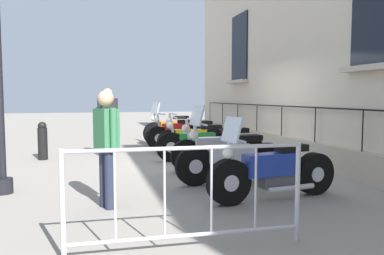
{
  "coord_description": "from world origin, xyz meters",
  "views": [
    {
      "loc": [
        2.74,
        8.57,
        1.51
      ],
      "look_at": [
        0.41,
        0.0,
        0.8
      ],
      "focal_mm": 35.45,
      "sensor_mm": 36.0,
      "label": 1
    }
  ],
  "objects_px": {
    "motorcycle_blue": "(273,172)",
    "pedestrian_standing": "(108,118)",
    "motorcycle_yellow": "(192,138)",
    "bollard": "(43,141)",
    "motorcycle_silver": "(219,150)",
    "motorcycle_green": "(198,143)",
    "motorcycle_white": "(232,158)",
    "motorcycle_red": "(177,134)",
    "pedestrian_walking": "(106,143)",
    "crowd_barrier": "(188,194)",
    "motorcycle_orange": "(172,130)"
  },
  "relations": [
    {
      "from": "motorcycle_blue",
      "to": "pedestrian_standing",
      "type": "relative_size",
      "value": 1.25
    },
    {
      "from": "motorcycle_yellow",
      "to": "bollard",
      "type": "bearing_deg",
      "value": -0.07
    },
    {
      "from": "motorcycle_silver",
      "to": "motorcycle_green",
      "type": "bearing_deg",
      "value": -85.33
    },
    {
      "from": "motorcycle_white",
      "to": "motorcycle_yellow",
      "type": "bearing_deg",
      "value": -93.77
    },
    {
      "from": "motorcycle_red",
      "to": "motorcycle_green",
      "type": "height_order",
      "value": "motorcycle_green"
    },
    {
      "from": "motorcycle_silver",
      "to": "pedestrian_walking",
      "type": "distance_m",
      "value": 3.24
    },
    {
      "from": "crowd_barrier",
      "to": "motorcycle_white",
      "type": "bearing_deg",
      "value": -119.17
    },
    {
      "from": "motorcycle_yellow",
      "to": "motorcycle_green",
      "type": "height_order",
      "value": "motorcycle_yellow"
    },
    {
      "from": "motorcycle_silver",
      "to": "motorcycle_blue",
      "type": "bearing_deg",
      "value": 90.03
    },
    {
      "from": "motorcycle_white",
      "to": "pedestrian_standing",
      "type": "height_order",
      "value": "pedestrian_standing"
    },
    {
      "from": "motorcycle_blue",
      "to": "pedestrian_walking",
      "type": "bearing_deg",
      "value": -5.42
    },
    {
      "from": "motorcycle_red",
      "to": "motorcycle_blue",
      "type": "bearing_deg",
      "value": 90.77
    },
    {
      "from": "motorcycle_green",
      "to": "motorcycle_white",
      "type": "relative_size",
      "value": 0.97
    },
    {
      "from": "bollard",
      "to": "motorcycle_yellow",
      "type": "bearing_deg",
      "value": 179.93
    },
    {
      "from": "motorcycle_green",
      "to": "motorcycle_orange",
      "type": "bearing_deg",
      "value": -92.01
    },
    {
      "from": "motorcycle_orange",
      "to": "crowd_barrier",
      "type": "xyz_separation_m",
      "value": [
        1.69,
        8.55,
        0.11
      ]
    },
    {
      "from": "motorcycle_orange",
      "to": "motorcycle_red",
      "type": "distance_m",
      "value": 1.19
    },
    {
      "from": "motorcycle_red",
      "to": "motorcycle_white",
      "type": "relative_size",
      "value": 0.92
    },
    {
      "from": "motorcycle_red",
      "to": "crowd_barrier",
      "type": "distance_m",
      "value": 7.53
    },
    {
      "from": "motorcycle_white",
      "to": "motorcycle_blue",
      "type": "xyz_separation_m",
      "value": [
        -0.19,
        1.19,
        -0.02
      ]
    },
    {
      "from": "pedestrian_standing",
      "to": "motorcycle_red",
      "type": "bearing_deg",
      "value": -150.79
    },
    {
      "from": "motorcycle_yellow",
      "to": "motorcycle_white",
      "type": "relative_size",
      "value": 0.91
    },
    {
      "from": "pedestrian_walking",
      "to": "motorcycle_orange",
      "type": "bearing_deg",
      "value": -109.26
    },
    {
      "from": "motorcycle_silver",
      "to": "crowd_barrier",
      "type": "bearing_deg",
      "value": 66.55
    },
    {
      "from": "motorcycle_silver",
      "to": "pedestrian_walking",
      "type": "relative_size",
      "value": 1.3
    },
    {
      "from": "motorcycle_red",
      "to": "pedestrian_standing",
      "type": "xyz_separation_m",
      "value": [
        2.06,
        1.15,
        0.55
      ]
    },
    {
      "from": "motorcycle_blue",
      "to": "bollard",
      "type": "height_order",
      "value": "motorcycle_blue"
    },
    {
      "from": "motorcycle_silver",
      "to": "motorcycle_white",
      "type": "bearing_deg",
      "value": 81.12
    },
    {
      "from": "motorcycle_silver",
      "to": "motorcycle_white",
      "type": "height_order",
      "value": "motorcycle_white"
    },
    {
      "from": "motorcycle_yellow",
      "to": "pedestrian_standing",
      "type": "bearing_deg",
      "value": -0.4
    },
    {
      "from": "motorcycle_yellow",
      "to": "crowd_barrier",
      "type": "relative_size",
      "value": 0.8
    },
    {
      "from": "motorcycle_yellow",
      "to": "motorcycle_blue",
      "type": "bearing_deg",
      "value": 89.44
    },
    {
      "from": "motorcycle_green",
      "to": "motorcycle_blue",
      "type": "xyz_separation_m",
      "value": [
        -0.1,
        3.58,
        -0.01
      ]
    },
    {
      "from": "motorcycle_orange",
      "to": "motorcycle_yellow",
      "type": "relative_size",
      "value": 1.04
    },
    {
      "from": "motorcycle_blue",
      "to": "bollard",
      "type": "bearing_deg",
      "value": -52.05
    },
    {
      "from": "motorcycle_orange",
      "to": "pedestrian_walking",
      "type": "relative_size",
      "value": 1.24
    },
    {
      "from": "motorcycle_blue",
      "to": "bollard",
      "type": "xyz_separation_m",
      "value": [
        3.69,
        -4.73,
        0.05
      ]
    },
    {
      "from": "motorcycle_silver",
      "to": "pedestrian_standing",
      "type": "relative_size",
      "value": 1.2
    },
    {
      "from": "motorcycle_red",
      "to": "pedestrian_walking",
      "type": "height_order",
      "value": "pedestrian_walking"
    },
    {
      "from": "bollard",
      "to": "motorcycle_blue",
      "type": "bearing_deg",
      "value": 127.95
    },
    {
      "from": "motorcycle_blue",
      "to": "pedestrian_walking",
      "type": "height_order",
      "value": "pedestrian_walking"
    },
    {
      "from": "motorcycle_red",
      "to": "motorcycle_orange",
      "type": "bearing_deg",
      "value": -94.98
    },
    {
      "from": "pedestrian_standing",
      "to": "pedestrian_walking",
      "type": "distance_m",
      "value": 4.52
    },
    {
      "from": "pedestrian_walking",
      "to": "motorcycle_red",
      "type": "bearing_deg",
      "value": -112.03
    },
    {
      "from": "crowd_barrier",
      "to": "pedestrian_walking",
      "type": "distance_m",
      "value": 1.86
    },
    {
      "from": "motorcycle_blue",
      "to": "pedestrian_walking",
      "type": "relative_size",
      "value": 1.35
    },
    {
      "from": "motorcycle_silver",
      "to": "pedestrian_standing",
      "type": "height_order",
      "value": "pedestrian_standing"
    },
    {
      "from": "motorcycle_red",
      "to": "motorcycle_blue",
      "type": "relative_size",
      "value": 0.89
    },
    {
      "from": "motorcycle_silver",
      "to": "motorcycle_orange",
      "type": "bearing_deg",
      "value": -90.31
    },
    {
      "from": "crowd_barrier",
      "to": "pedestrian_walking",
      "type": "bearing_deg",
      "value": -67.44
    }
  ]
}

